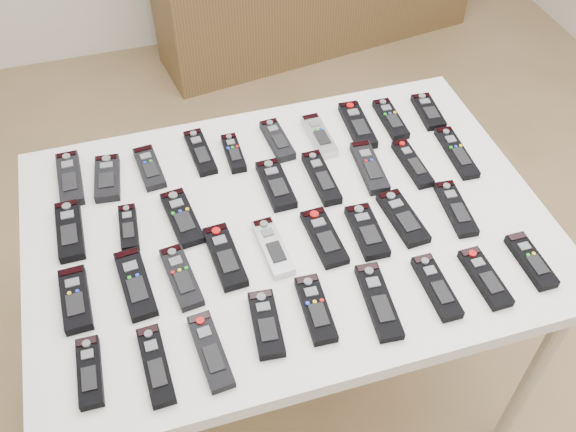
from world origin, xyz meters
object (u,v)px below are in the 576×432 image
object	(u,v)px
remote_14	(321,178)
remote_17	(456,153)
remote_26	(456,209)
remote_35	(531,261)
remote_5	(277,140)
remote_11	(129,228)
remote_28	(156,365)
remote_19	(135,283)
remote_8	(391,119)
remote_9	(428,112)
remote_33	(436,287)
remote_3	(200,152)
remote_23	(324,237)
remote_6	(319,136)
remote_30	(266,324)
remote_25	(403,218)
remote_20	(181,277)
table	(288,237)
remote_18	(75,299)
remote_7	(357,125)
remote_21	(225,256)
remote_4	(234,153)
remote_13	(276,185)
remote_16	(412,164)
remote_22	(273,247)
remote_2	(149,168)
remote_31	(316,309)
remote_24	(367,231)
remote_12	(182,218)
remote_27	(90,372)
remote_15	(369,167)
remote_29	(210,351)
remote_34	(485,278)
remote_32	(379,301)
remote_10	(70,231)

from	to	relation	value
remote_14	remote_17	world-z (taller)	remote_14
remote_26	remote_35	distance (m)	0.22
remote_5	remote_11	distance (m)	0.47
remote_11	remote_28	world-z (taller)	same
remote_19	remote_28	distance (m)	0.22
remote_8	remote_9	distance (m)	0.12
remote_33	remote_19	bearing A→B (deg)	162.70
remote_3	remote_23	distance (m)	0.44
remote_19	remote_23	bearing A→B (deg)	-3.97
remote_6	remote_30	bearing A→B (deg)	-120.41
remote_8	remote_25	distance (m)	0.38
remote_17	remote_20	distance (m)	0.80
remote_19	remote_30	world-z (taller)	remote_30
table	remote_35	world-z (taller)	remote_35
remote_6	remote_18	bearing A→B (deg)	-153.25
remote_7	remote_21	xyz separation A→B (m)	(-0.46, -0.35, 0.00)
remote_30	remote_6	bearing A→B (deg)	66.56
remote_18	remote_28	xyz separation A→B (m)	(0.14, -0.21, -0.00)
remote_17	remote_19	distance (m)	0.90
remote_4	remote_13	distance (m)	0.17
remote_11	remote_16	size ratio (longest dim) A/B	0.80
remote_33	remote_20	bearing A→B (deg)	160.61
remote_3	remote_5	bearing A→B (deg)	-7.65
remote_22	remote_23	xyz separation A→B (m)	(0.12, -0.00, -0.00)
remote_11	remote_6	bearing A→B (deg)	22.54
remote_2	remote_35	xyz separation A→B (m)	(0.79, -0.56, 0.00)
remote_14	remote_31	world-z (taller)	remote_14
remote_13	remote_16	xyz separation A→B (m)	(0.36, -0.03, -0.00)
remote_16	remote_20	world-z (taller)	remote_16
remote_2	remote_24	bearing A→B (deg)	-44.06
table	remote_23	size ratio (longest dim) A/B	7.16
remote_9	remote_17	world-z (taller)	remote_9
remote_26	remote_16	bearing A→B (deg)	106.33
remote_6	remote_30	world-z (taller)	same
remote_11	remote_18	size ratio (longest dim) A/B	0.84
remote_3	remote_19	distance (m)	0.45
remote_17	remote_22	xyz separation A→B (m)	(-0.56, -0.18, 0.00)
remote_12	remote_19	bearing A→B (deg)	-135.66
remote_6	remote_13	bearing A→B (deg)	-139.64
remote_22	remote_27	xyz separation A→B (m)	(-0.44, -0.21, 0.00)
table	remote_25	size ratio (longest dim) A/B	7.17
remote_13	remote_15	world-z (taller)	remote_15
remote_6	remote_29	size ratio (longest dim) A/B	0.92
remote_4	remote_18	size ratio (longest dim) A/B	0.84
remote_16	remote_35	world-z (taller)	remote_35
remote_23	remote_34	xyz separation A→B (m)	(0.30, -0.22, 0.00)
remote_26	remote_31	distance (m)	0.46
remote_18	remote_35	bearing A→B (deg)	-12.42
remote_18	remote_32	xyz separation A→B (m)	(0.63, -0.19, -0.00)
remote_10	remote_13	world-z (taller)	remote_10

